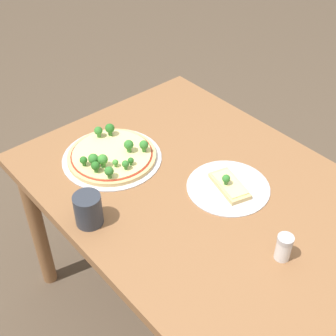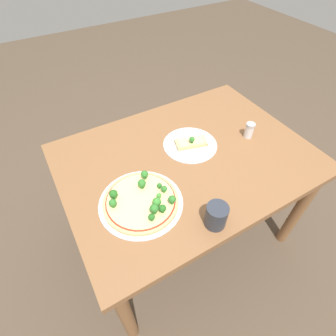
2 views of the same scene
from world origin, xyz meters
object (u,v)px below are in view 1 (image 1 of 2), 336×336
pizza_tray_whole (112,155)px  pizza_tray_slice (229,186)px  dining_table (200,207)px  drinking_cup (88,210)px  condiment_shaker (284,247)px

pizza_tray_whole → pizza_tray_slice: pizza_tray_whole is taller
dining_table → drinking_cup: bearing=73.3°
drinking_cup → condiment_shaker: bearing=-144.5°
dining_table → condiment_shaker: condiment_shaker is taller
pizza_tray_whole → condiment_shaker: bearing=-171.1°
pizza_tray_whole → condiment_shaker: condiment_shaker is taller
pizza_tray_slice → condiment_shaker: (-0.29, 0.10, 0.03)m
drinking_cup → condiment_shaker: size_ratio=1.25×
pizza_tray_whole → drinking_cup: size_ratio=3.37×
drinking_cup → condiment_shaker: drinking_cup is taller
pizza_tray_slice → condiment_shaker: condiment_shaker is taller
dining_table → pizza_tray_slice: pizza_tray_slice is taller
drinking_cup → condiment_shaker: (-0.46, -0.33, -0.01)m
pizza_tray_slice → drinking_cup: drinking_cup is taller
pizza_tray_whole → dining_table: bearing=-156.4°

